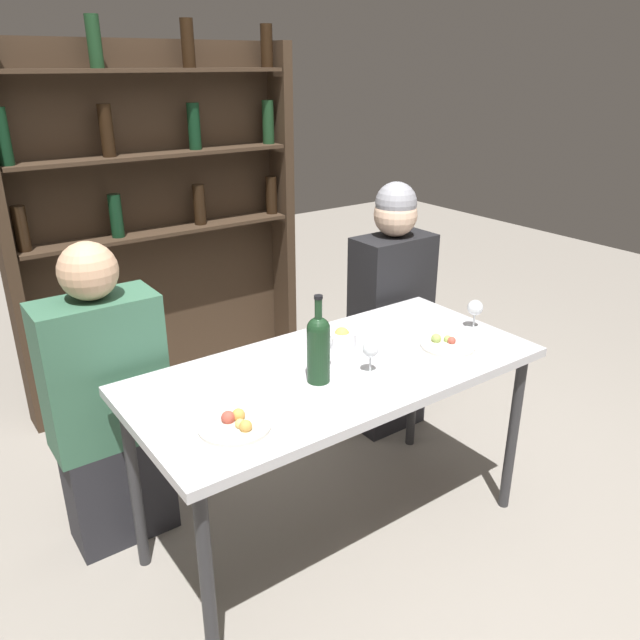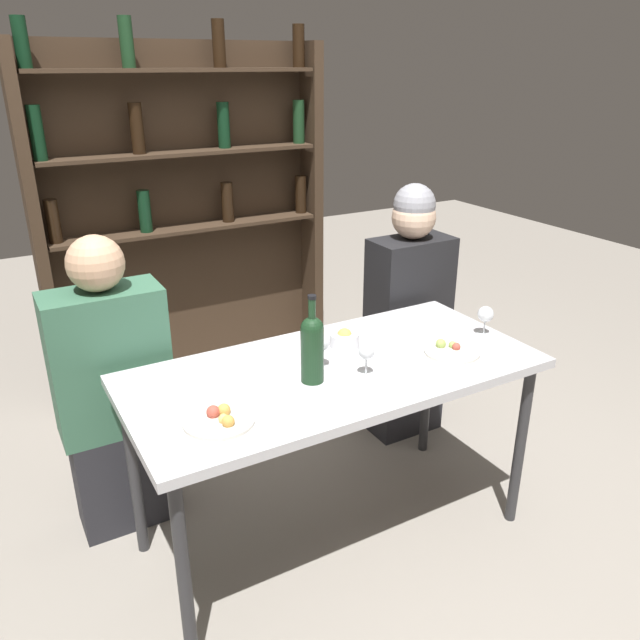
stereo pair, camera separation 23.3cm
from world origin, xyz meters
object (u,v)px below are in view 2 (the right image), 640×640
object	(u,v)px
wine_bottle	(312,346)
wine_glass_0	(366,353)
wine_glass_1	(320,343)
wine_glass_2	(486,315)
seated_person_right	(408,317)
food_plate_1	(220,419)
seated_person_left	(115,397)
snack_bowl	(344,339)
food_plate_0	(451,350)

from	to	relation	value
wine_bottle	wine_glass_0	xyz separation A→B (m)	(0.19, -0.06, -0.05)
wine_glass_0	wine_glass_1	world-z (taller)	wine_glass_1
wine_glass_2	seated_person_right	world-z (taller)	seated_person_right
wine_bottle	wine_glass_1	size ratio (longest dim) A/B	2.34
wine_glass_1	food_plate_1	size ratio (longest dim) A/B	0.60
seated_person_right	seated_person_left	bearing A→B (deg)	180.00
snack_bowl	seated_person_right	distance (m)	0.75
seated_person_left	food_plate_0	bearing A→B (deg)	-28.84
wine_glass_0	seated_person_left	size ratio (longest dim) A/B	0.10
wine_bottle	food_plate_0	xyz separation A→B (m)	(0.58, -0.07, -0.13)
wine_bottle	wine_glass_2	distance (m)	0.81
snack_bowl	seated_person_left	xyz separation A→B (m)	(-0.83, 0.39, -0.22)
wine_glass_0	food_plate_1	distance (m)	0.58
wine_bottle	food_plate_1	world-z (taller)	wine_bottle
wine_glass_1	snack_bowl	world-z (taller)	wine_glass_1
food_plate_0	snack_bowl	xyz separation A→B (m)	(-0.33, 0.25, 0.02)
food_plate_0	snack_bowl	size ratio (longest dim) A/B	1.85
food_plate_1	wine_glass_1	bearing A→B (deg)	20.28
snack_bowl	seated_person_left	world-z (taller)	seated_person_left
wine_glass_1	food_plate_0	distance (m)	0.53
food_plate_0	seated_person_left	bearing A→B (deg)	151.16
wine_glass_2	food_plate_0	xyz separation A→B (m)	(-0.23, -0.07, -0.08)
wine_glass_2	seated_person_left	size ratio (longest dim) A/B	0.10
wine_glass_1	food_plate_0	size ratio (longest dim) A/B	0.65
wine_bottle	food_plate_0	distance (m)	0.60
snack_bowl	seated_person_left	size ratio (longest dim) A/B	0.09
wine_glass_2	food_plate_1	distance (m)	1.20
snack_bowl	seated_person_right	bearing A→B (deg)	32.09
wine_bottle	wine_glass_0	distance (m)	0.20
wine_glass_2	wine_glass_1	bearing A→B (deg)	174.39
wine_glass_2	food_plate_0	world-z (taller)	wine_glass_2
wine_glass_2	food_plate_0	size ratio (longest dim) A/B	0.58
wine_glass_1	snack_bowl	bearing A→B (deg)	33.13
wine_glass_0	wine_glass_1	xyz separation A→B (m)	(-0.11, 0.13, 0.01)
seated_person_right	wine_glass_1	bearing A→B (deg)	-147.68
wine_bottle	wine_glass_0	size ratio (longest dim) A/B	2.58
wine_bottle	seated_person_left	world-z (taller)	seated_person_left
wine_glass_0	food_plate_0	bearing A→B (deg)	-0.91
food_plate_0	seated_person_right	distance (m)	0.72
wine_glass_0	seated_person_right	world-z (taller)	seated_person_right
food_plate_1	seated_person_right	world-z (taller)	seated_person_right
seated_person_left	wine_bottle	bearing A→B (deg)	-44.59
wine_bottle	wine_glass_0	world-z (taller)	wine_bottle
seated_person_left	seated_person_right	size ratio (longest dim) A/B	0.96
wine_bottle	snack_bowl	distance (m)	0.33
wine_bottle	food_plate_1	size ratio (longest dim) A/B	1.41
wine_glass_1	wine_glass_2	xyz separation A→B (m)	(0.74, -0.07, -0.01)
seated_person_left	seated_person_right	bearing A→B (deg)	0.00
snack_bowl	wine_glass_2	bearing A→B (deg)	-18.33
food_plate_1	seated_person_right	xyz separation A→B (m)	(1.25, 0.67, -0.15)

